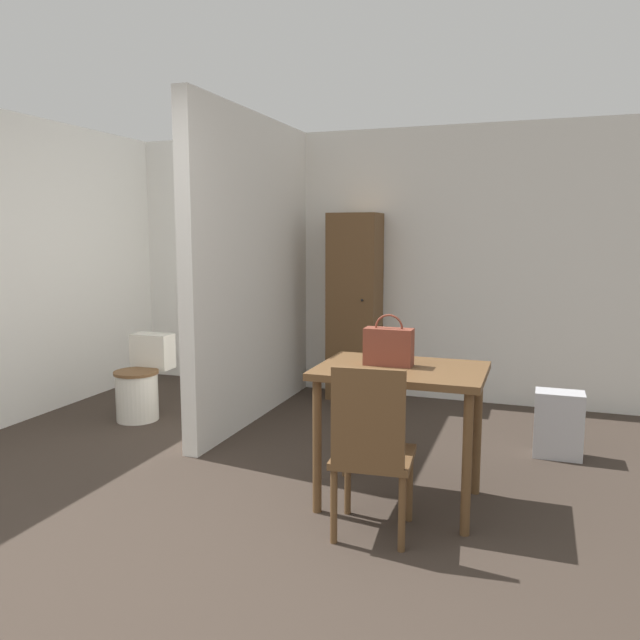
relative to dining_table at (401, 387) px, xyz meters
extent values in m
plane|color=#382D26|center=(-1.06, -1.33, -0.69)|extent=(16.00, 16.00, 0.00)
cube|color=white|center=(-1.06, 2.43, 0.56)|extent=(5.43, 0.12, 2.50)
cube|color=white|center=(-3.34, 0.52, 0.56)|extent=(0.12, 4.71, 2.50)
cube|color=white|center=(-1.53, 1.31, 0.56)|extent=(0.12, 2.13, 2.50)
cube|color=brown|center=(0.00, 0.00, 0.09)|extent=(0.93, 0.67, 0.04)
cylinder|color=brown|center=(-0.40, -0.28, -0.31)|extent=(0.05, 0.05, 0.76)
cylinder|color=brown|center=(0.40, -0.28, -0.31)|extent=(0.05, 0.05, 0.76)
cylinder|color=brown|center=(-0.40, 0.28, -0.31)|extent=(0.05, 0.05, 0.76)
cylinder|color=brown|center=(0.40, 0.28, -0.31)|extent=(0.05, 0.05, 0.76)
cube|color=brown|center=(-0.05, -0.40, -0.28)|extent=(0.43, 0.43, 0.04)
cube|color=brown|center=(-0.04, -0.58, -0.02)|extent=(0.36, 0.06, 0.49)
cylinder|color=brown|center=(-0.24, -0.24, -0.49)|extent=(0.04, 0.04, 0.39)
cylinder|color=brown|center=(0.10, -0.21, -0.49)|extent=(0.04, 0.04, 0.39)
cylinder|color=brown|center=(-0.21, -0.58, -0.49)|extent=(0.04, 0.04, 0.39)
cylinder|color=brown|center=(0.13, -0.55, -0.49)|extent=(0.04, 0.04, 0.39)
cylinder|color=silver|center=(-2.40, 0.86, -0.49)|extent=(0.34, 0.34, 0.39)
cylinder|color=brown|center=(-2.40, 0.86, -0.28)|extent=(0.36, 0.36, 0.02)
cube|color=silver|center=(-2.40, 1.10, -0.14)|extent=(0.35, 0.18, 0.30)
cube|color=brown|center=(-0.08, 0.03, 0.22)|extent=(0.27, 0.11, 0.21)
torus|color=brown|center=(-0.08, 0.03, 0.33)|extent=(0.16, 0.01, 0.16)
cube|color=brown|center=(-0.91, 2.17, 0.18)|extent=(0.45, 0.37, 1.73)
sphere|color=black|center=(-0.78, 1.97, 0.26)|extent=(0.02, 0.02, 0.02)
cube|color=#BCBCC1|center=(0.88, 1.10, -0.45)|extent=(0.32, 0.21, 0.46)
camera|label=1|loc=(0.71, -3.39, 0.86)|focal=35.00mm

